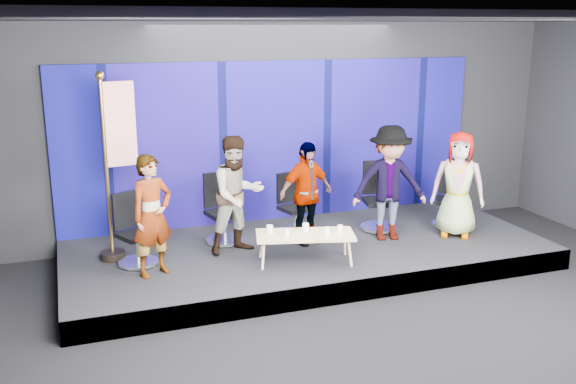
% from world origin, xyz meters
% --- Properties ---
extents(ground, '(10.00, 10.00, 0.00)m').
position_xyz_m(ground, '(0.00, 0.00, 0.00)').
color(ground, black).
rests_on(ground, ground).
extents(room_walls, '(10.02, 8.02, 3.51)m').
position_xyz_m(room_walls, '(0.00, 0.00, 2.43)').
color(room_walls, black).
rests_on(room_walls, ground).
extents(riser, '(7.00, 3.00, 0.30)m').
position_xyz_m(riser, '(0.00, 2.50, 0.15)').
color(riser, black).
rests_on(riser, ground).
extents(backdrop, '(7.00, 0.08, 2.60)m').
position_xyz_m(backdrop, '(0.00, 3.95, 1.60)').
color(backdrop, '#080B64').
rests_on(backdrop, riser).
extents(chair_a, '(0.74, 0.74, 0.98)m').
position_xyz_m(chair_a, '(-2.49, 2.55, 0.62)').
color(chair_a, silver).
rests_on(chair_a, riser).
extents(panelist_a, '(0.69, 0.59, 1.59)m').
position_xyz_m(panelist_a, '(-2.30, 2.09, 1.09)').
color(panelist_a, black).
rests_on(panelist_a, riser).
extents(chair_b, '(0.69, 0.69, 1.03)m').
position_xyz_m(chair_b, '(-1.14, 3.05, 0.64)').
color(chair_b, silver).
rests_on(chair_b, riser).
extents(panelist_b, '(0.93, 0.79, 1.67)m').
position_xyz_m(panelist_b, '(-1.05, 2.56, 1.14)').
color(panelist_b, black).
rests_on(panelist_b, riser).
extents(chair_c, '(0.65, 0.65, 0.94)m').
position_xyz_m(chair_c, '(-0.01, 3.09, 0.61)').
color(chair_c, silver).
rests_on(chair_c, riser).
extents(panelist_c, '(0.96, 0.58, 1.52)m').
position_xyz_m(panelist_c, '(0.00, 2.59, 1.06)').
color(panelist_c, black).
rests_on(panelist_c, riser).
extents(chair_d, '(0.71, 0.71, 1.07)m').
position_xyz_m(chair_d, '(1.34, 2.84, 0.65)').
color(chair_d, silver).
rests_on(chair_d, riser).
extents(panelist_d, '(1.23, 0.86, 1.73)m').
position_xyz_m(panelist_d, '(1.24, 2.35, 1.17)').
color(panelist_d, black).
rests_on(panelist_d, riser).
extents(chair_e, '(0.78, 0.78, 1.00)m').
position_xyz_m(chair_e, '(2.50, 2.60, 0.63)').
color(chair_e, silver).
rests_on(chair_e, riser).
extents(panelist_e, '(0.94, 0.87, 1.61)m').
position_xyz_m(panelist_e, '(2.30, 2.14, 1.11)').
color(panelist_e, black).
rests_on(panelist_e, riser).
extents(coffee_table, '(1.42, 0.89, 0.41)m').
position_xyz_m(coffee_table, '(-0.30, 1.84, 0.67)').
color(coffee_table, tan).
rests_on(coffee_table, riser).
extents(mug_a, '(0.09, 0.09, 0.11)m').
position_xyz_m(mug_a, '(-0.74, 2.04, 0.76)').
color(mug_a, white).
rests_on(mug_a, coffee_table).
extents(mug_b, '(0.08, 0.08, 0.09)m').
position_xyz_m(mug_b, '(-0.56, 1.84, 0.75)').
color(mug_b, white).
rests_on(mug_b, coffee_table).
extents(mug_c, '(0.09, 0.09, 0.10)m').
position_xyz_m(mug_c, '(-0.25, 1.95, 0.76)').
color(mug_c, white).
rests_on(mug_c, coffee_table).
extents(mug_d, '(0.08, 0.08, 0.10)m').
position_xyz_m(mug_d, '(-0.03, 1.71, 0.76)').
color(mug_d, white).
rests_on(mug_d, coffee_table).
extents(mug_e, '(0.08, 0.08, 0.09)m').
position_xyz_m(mug_e, '(0.18, 1.76, 0.75)').
color(mug_e, white).
rests_on(mug_e, coffee_table).
extents(flag_stand, '(0.59, 0.34, 2.57)m').
position_xyz_m(flag_stand, '(-2.64, 2.85, 1.66)').
color(flag_stand, black).
rests_on(flag_stand, riser).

